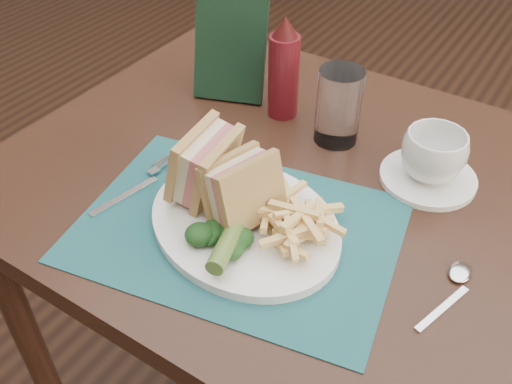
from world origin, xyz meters
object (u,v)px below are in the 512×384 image
(drinking_glass, at_px, (339,106))
(sandwich_half_a, at_px, (192,159))
(saucer, at_px, (428,178))
(ketchup_bottle, at_px, (284,67))
(placemat, at_px, (238,229))
(coffee_cup, at_px, (433,155))
(sandwich_half_b, at_px, (233,182))
(check_presenter, at_px, (231,42))
(table_main, at_px, (281,315))
(plate, at_px, (245,224))

(drinking_glass, bearing_deg, sandwich_half_a, -113.40)
(saucer, height_order, ketchup_bottle, ketchup_bottle)
(placemat, xyz_separation_m, coffee_cup, (0.19, 0.25, 0.05))
(sandwich_half_b, bearing_deg, check_presenter, 142.18)
(placemat, relative_size, drinking_glass, 3.43)
(coffee_cup, xyz_separation_m, check_presenter, (-0.41, 0.05, 0.06))
(coffee_cup, distance_m, ketchup_bottle, 0.30)
(coffee_cup, distance_m, drinking_glass, 0.18)
(table_main, bearing_deg, sandwich_half_b, -93.49)
(sandwich_half_b, bearing_deg, saucer, 65.74)
(drinking_glass, bearing_deg, sandwich_half_b, -97.33)
(plate, xyz_separation_m, saucer, (0.18, 0.25, -0.00))
(sandwich_half_a, bearing_deg, placemat, -20.49)
(sandwich_half_b, bearing_deg, ketchup_bottle, 123.99)
(table_main, height_order, saucer, saucer)
(sandwich_half_b, distance_m, coffee_cup, 0.31)
(check_presenter, bearing_deg, saucer, -27.33)
(plate, height_order, sandwich_half_b, sandwich_half_b)
(ketchup_bottle, xyz_separation_m, check_presenter, (-0.12, 0.01, 0.01))
(table_main, height_order, sandwich_half_b, sandwich_half_b)
(ketchup_bottle, bearing_deg, plate, -69.19)
(placemat, height_order, drinking_glass, drinking_glass)
(saucer, xyz_separation_m, coffee_cup, (0.00, 0.00, 0.04))
(plate, relative_size, ketchup_bottle, 1.61)
(placemat, height_order, check_presenter, check_presenter)
(table_main, distance_m, placemat, 0.41)
(coffee_cup, bearing_deg, sandwich_half_a, -140.85)
(table_main, relative_size, plate, 3.00)
(table_main, distance_m, coffee_cup, 0.48)
(table_main, height_order, plate, plate)
(sandwich_half_a, relative_size, saucer, 0.73)
(check_presenter, bearing_deg, placemat, -73.93)
(placemat, height_order, ketchup_bottle, ketchup_bottle)
(plate, relative_size, coffee_cup, 3.04)
(table_main, relative_size, placemat, 2.02)
(check_presenter, bearing_deg, table_main, -55.46)
(saucer, bearing_deg, table_main, -153.63)
(table_main, height_order, check_presenter, check_presenter)
(sandwich_half_a, relative_size, check_presenter, 0.51)
(sandwich_half_b, height_order, check_presenter, check_presenter)
(sandwich_half_b, distance_m, drinking_glass, 0.26)
(sandwich_half_a, xyz_separation_m, ketchup_bottle, (-0.01, 0.27, 0.02))
(saucer, bearing_deg, drinking_glass, 172.51)
(plate, xyz_separation_m, coffee_cup, (0.18, 0.25, 0.04))
(saucer, bearing_deg, sandwich_half_a, -140.85)
(check_presenter, bearing_deg, drinking_glass, -27.42)
(check_presenter, bearing_deg, sandwich_half_b, -74.56)
(placemat, xyz_separation_m, sandwich_half_a, (-0.09, 0.02, 0.07))
(plate, distance_m, coffee_cup, 0.31)
(sandwich_half_a, height_order, ketchup_bottle, ketchup_bottle)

